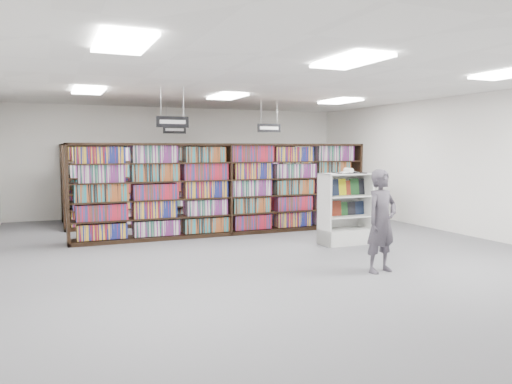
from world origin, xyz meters
name	(u,v)px	position (x,y,z in m)	size (l,w,h in m)	color
floor	(262,250)	(0.00, 0.00, 0.00)	(12.00, 12.00, 0.00)	#56565B
ceiling	(262,84)	(0.00, 0.00, 3.20)	(10.00, 12.00, 0.10)	silver
wall_back	(183,161)	(0.00, 6.00, 1.60)	(10.00, 0.10, 3.20)	white
wall_right	(460,165)	(5.00, 0.00, 1.60)	(0.10, 12.00, 3.20)	white
bookshelf_row_near	(227,189)	(0.00, 2.00, 1.05)	(7.00, 0.60, 2.10)	black
bookshelf_row_mid	(203,183)	(0.00, 4.00, 1.05)	(7.00, 0.60, 2.10)	black
bookshelf_row_far	(186,180)	(0.00, 5.70, 1.05)	(7.00, 0.60, 2.10)	black
aisle_sign_left	(173,121)	(-1.50, 1.00, 2.53)	(0.65, 0.02, 0.80)	#B2B2B7
aisle_sign_right	(269,127)	(1.50, 3.00, 2.53)	(0.65, 0.02, 0.80)	#B2B2B7
aisle_sign_center	(175,129)	(-0.50, 5.00, 2.53)	(0.65, 0.02, 0.80)	#B2B2B7
troffer_front_left	(123,43)	(-3.00, -3.00, 3.16)	(0.60, 1.20, 0.04)	white
troffer_front_center	(351,61)	(0.00, -3.00, 3.16)	(0.60, 1.20, 0.04)	white
troffer_front_right	(511,74)	(3.00, -3.00, 3.16)	(0.60, 1.20, 0.04)	white
troffer_back_left	(88,91)	(-3.00, 2.00, 3.16)	(0.60, 1.20, 0.04)	white
troffer_back_center	(227,97)	(0.00, 2.00, 3.16)	(0.60, 1.20, 0.04)	white
troffer_back_right	(340,101)	(3.00, 2.00, 3.16)	(0.60, 1.20, 0.04)	white
endcap_display	(344,220)	(1.85, -0.04, 0.50)	(1.06, 0.54, 1.48)	silver
open_book	(349,172)	(1.89, -0.13, 1.51)	(0.68, 0.47, 0.13)	black
shopper	(382,221)	(1.08, -2.32, 0.83)	(0.60, 0.40, 1.65)	#45414B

